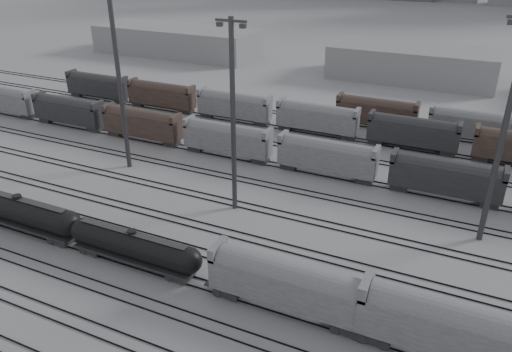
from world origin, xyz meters
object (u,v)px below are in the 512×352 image
at_px(hopper_car_a, 287,282).
at_px(light_mast_c, 233,114).
at_px(tank_car_b, 134,246).
at_px(tank_car_a, 20,211).
at_px(hopper_car_b, 461,329).

height_order(hopper_car_a, light_mast_c, light_mast_c).
bearing_deg(light_mast_c, tank_car_b, -104.68).
xyz_separation_m(hopper_car_a, light_mast_c, (-13.82, 16.00, 9.74)).
height_order(tank_car_b, light_mast_c, light_mast_c).
xyz_separation_m(tank_car_b, hopper_car_a, (18.01, -0.00, 0.98)).
xyz_separation_m(tank_car_a, tank_car_b, (17.07, 0.00, -0.22)).
height_order(tank_car_a, light_mast_c, light_mast_c).
xyz_separation_m(tank_car_a, hopper_car_b, (50.58, 0.00, 1.07)).
bearing_deg(tank_car_b, tank_car_a, -180.00).
bearing_deg(light_mast_c, hopper_car_b, -28.62).
height_order(tank_car_a, hopper_car_a, hopper_car_a).
bearing_deg(hopper_car_b, light_mast_c, 151.38).
bearing_deg(hopper_car_b, tank_car_b, 180.00).
height_order(tank_car_b, hopper_car_b, hopper_car_b).
bearing_deg(tank_car_b, light_mast_c, 75.32).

